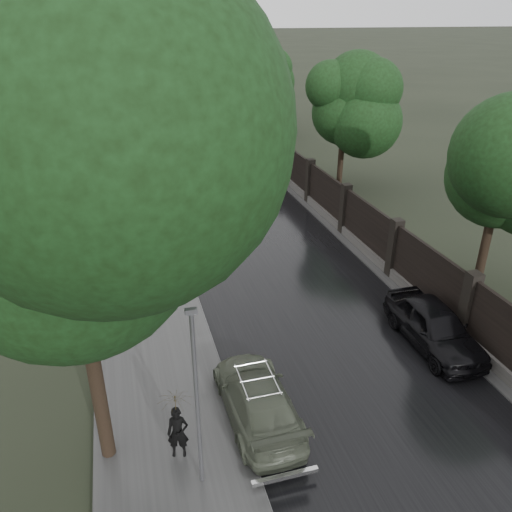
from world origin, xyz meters
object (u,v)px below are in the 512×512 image
at_px(tree_right_b, 344,112).
at_px(volga_sedan, 257,399).
at_px(tree_right_a, 501,176).
at_px(lamp_post, 197,401).
at_px(traffic_light, 152,154).
at_px(car_right_near, 434,326).
at_px(tree_left_far, 87,99).
at_px(tree_right_c, 263,79).
at_px(tree_left_near, 70,233).
at_px(pedestrian_umbrella, 176,408).

distance_m(tree_right_b, volga_sedan, 22.05).
distance_m(tree_right_a, lamp_post, 14.62).
relative_size(traffic_light, car_right_near, 0.89).
distance_m(tree_left_far, tree_right_c, 18.45).
bearing_deg(tree_left_near, car_right_near, 10.60).
distance_m(tree_left_far, car_right_near, 27.79).
height_order(car_right_near, pedestrian_umbrella, pedestrian_umbrella).
bearing_deg(tree_right_b, lamp_post, -122.18).
bearing_deg(pedestrian_umbrella, car_right_near, 27.66).
bearing_deg(tree_left_near, volga_sedan, 4.94).
bearing_deg(car_right_near, volga_sedan, -165.36).
distance_m(tree_left_far, tree_right_a, 26.91).
relative_size(tree_left_far, tree_right_a, 1.05).
bearing_deg(car_right_near, tree_right_b, 77.10).
height_order(volga_sedan, pedestrian_umbrella, pedestrian_umbrella).
height_order(tree_left_far, tree_right_b, tree_left_far).
xyz_separation_m(tree_left_near, car_right_near, (11.00, 2.06, -5.65)).
bearing_deg(tree_right_c, lamp_post, -108.52).
height_order(tree_right_b, pedestrian_umbrella, tree_right_b).
bearing_deg(volga_sedan, lamp_post, 42.76).
xyz_separation_m(lamp_post, volga_sedan, (1.94, 1.86, -2.01)).
relative_size(tree_right_a, lamp_post, 1.37).
xyz_separation_m(lamp_post, traffic_light, (1.10, 23.49, -0.27)).
height_order(tree_right_a, pedestrian_umbrella, tree_right_a).
height_order(tree_left_far, tree_right_a, tree_left_far).
bearing_deg(tree_right_b, traffic_light, 165.76).
bearing_deg(pedestrian_umbrella, tree_right_b, 67.57).
xyz_separation_m(tree_left_far, tree_right_a, (15.50, -22.00, -0.29)).
bearing_deg(lamp_post, traffic_light, 87.32).
relative_size(tree_right_b, traffic_light, 1.75).
bearing_deg(tree_right_c, tree_right_a, -90.00).
xyz_separation_m(tree_right_c, volga_sedan, (-10.96, -36.64, -4.29)).
bearing_deg(tree_right_b, tree_right_a, -90.00).
height_order(tree_left_near, tree_left_far, tree_left_near).
xyz_separation_m(tree_left_near, tree_left_far, (-0.40, 27.00, -1.18)).
bearing_deg(tree_right_a, traffic_light, 124.77).
height_order(lamp_post, volga_sedan, lamp_post).
distance_m(tree_left_near, volga_sedan, 7.10).
bearing_deg(lamp_post, tree_left_far, 95.21).
height_order(tree_left_near, pedestrian_umbrella, tree_left_near).
bearing_deg(volga_sedan, pedestrian_umbrella, 20.14).
distance_m(tree_right_c, car_right_near, 35.43).
xyz_separation_m(tree_right_a, car_right_near, (-4.10, -2.94, -4.18)).
height_order(tree_right_c, car_right_near, tree_right_c).
distance_m(lamp_post, volga_sedan, 3.36).
xyz_separation_m(lamp_post, car_right_near, (8.80, 3.56, -1.90)).
height_order(tree_left_near, lamp_post, tree_left_near).
height_order(traffic_light, volga_sedan, traffic_light).
height_order(tree_right_c, lamp_post, tree_right_c).
bearing_deg(tree_right_c, tree_left_near, -112.20).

